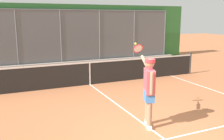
{
  "coord_description": "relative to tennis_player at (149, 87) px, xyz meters",
  "views": [
    {
      "loc": [
        3.26,
        4.84,
        2.74
      ],
      "look_at": [
        -0.01,
        -2.6,
        1.05
      ],
      "focal_mm": 40.55,
      "sensor_mm": 36.0,
      "label": 1
    }
  ],
  "objects": [
    {
      "name": "ground_plane",
      "position": [
        0.03,
        0.36,
        -1.04
      ],
      "size": [
        60.0,
        60.0,
        0.0
      ],
      "primitive_type": "plane",
      "color": "#B76B42"
    },
    {
      "name": "fence_backdrop",
      "position": [
        0.03,
        -10.3,
        0.71
      ],
      "size": [
        17.66,
        1.37,
        3.53
      ],
      "color": "#565B60",
      "rests_on": "ground"
    },
    {
      "name": "tennis_net",
      "position": [
        0.03,
        -4.5,
        -0.55
      ],
      "size": [
        10.55,
        0.09,
        1.07
      ],
      "color": "#2D2D2D",
      "rests_on": "ground"
    },
    {
      "name": "tennis_player",
      "position": [
        0.0,
        0.0,
        0.0
      ],
      "size": [
        0.51,
        1.43,
        2.05
      ],
      "rotation": [
        0.0,
        0.0,
        -1.95
      ],
      "color": "silver",
      "rests_on": "ground"
    }
  ]
}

